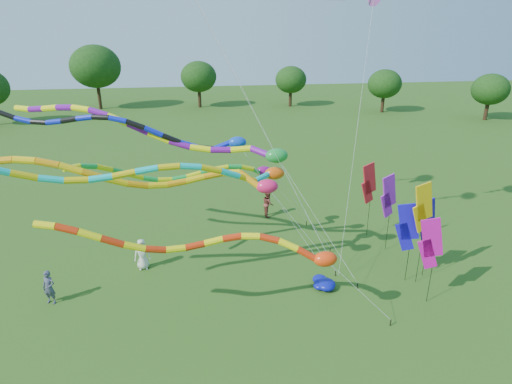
{
  "coord_description": "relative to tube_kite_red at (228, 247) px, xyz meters",
  "views": [
    {
      "loc": [
        -4.28,
        -13.33,
        11.74
      ],
      "look_at": [
        -1.55,
        4.41,
        4.8
      ],
      "focal_mm": 30.0,
      "sensor_mm": 36.0,
      "label": 1
    }
  ],
  "objects": [
    {
      "name": "ground",
      "position": [
        3.15,
        -1.12,
        -3.9
      ],
      "size": [
        160.0,
        160.0,
        0.0
      ],
      "primitive_type": "plane",
      "color": "#235115",
      "rests_on": "ground"
    },
    {
      "name": "tree_ring",
      "position": [
        1.12,
        -3.68,
        1.62
      ],
      "size": [
        119.97,
        123.42,
        9.66
      ],
      "color": "#382314",
      "rests_on": "ground"
    },
    {
      "name": "tube_kite_red",
      "position": [
        0.0,
        0.0,
        0.0
      ],
      "size": [
        13.25,
        1.4,
        5.94
      ],
      "rotation": [
        0.0,
        0.0,
        -0.1
      ],
      "color": "black",
      "rests_on": "ground"
    },
    {
      "name": "tube_kite_orange",
      "position": [
        -2.09,
        3.09,
        1.83
      ],
      "size": [
        14.98,
        1.57,
        7.7
      ],
      "rotation": [
        0.0,
        0.0,
        0.03
      ],
      "color": "black",
      "rests_on": "ground"
    },
    {
      "name": "tube_kite_purple",
      "position": [
        -2.07,
        5.2,
        3.2
      ],
      "size": [
        15.84,
        6.38,
        9.01
      ],
      "rotation": [
        0.0,
        0.0,
        -0.37
      ],
      "color": "black",
      "rests_on": "ground"
    },
    {
      "name": "tube_kite_blue",
      "position": [
        -3.09,
        5.41,
        3.31
      ],
      "size": [
        14.76,
        2.21,
        8.71
      ],
      "rotation": [
        0.0,
        0.0,
        -0.1
      ],
      "color": "black",
      "rests_on": "ground"
    },
    {
      "name": "tube_kite_cyan",
      "position": [
        -1.82,
        3.06,
        2.04
      ],
      "size": [
        15.35,
        4.66,
        8.08
      ],
      "rotation": [
        0.0,
        0.0,
        0.32
      ],
      "color": "black",
      "rests_on": "ground"
    },
    {
      "name": "tube_kite_green",
      "position": [
        -0.69,
        6.45,
        0.94
      ],
      "size": [
        12.16,
        5.45,
        6.81
      ],
      "rotation": [
        0.0,
        0.0,
        0.42
      ],
      "color": "black",
      "rests_on": "ground"
    },
    {
      "name": "banner_pole_blue_b",
      "position": [
        9.79,
        2.61,
        -0.91
      ],
      "size": [
        1.1,
        0.52,
        4.25
      ],
      "rotation": [
        0.0,
        0.0,
        0.39
      ],
      "color": "black",
      "rests_on": "ground"
    },
    {
      "name": "banner_pole_blue_a",
      "position": [
        8.72,
        2.52,
        -1.02
      ],
      "size": [
        1.1,
        0.52,
        4.14
      ],
      "rotation": [
        0.0,
        0.0,
        -0.39
      ],
      "color": "black",
      "rests_on": "ground"
    },
    {
      "name": "banner_pole_orange",
      "position": [
        9.16,
        2.17,
        0.09
      ],
      "size": [
        1.16,
        0.29,
        5.27
      ],
      "rotation": [
        0.0,
        0.0,
        0.19
      ],
      "color": "black",
      "rests_on": "ground"
    },
    {
      "name": "banner_pole_violet",
      "position": [
        9.11,
        5.47,
        -0.62
      ],
      "size": [
        1.11,
        0.48,
        4.54
      ],
      "rotation": [
        0.0,
        0.0,
        0.36
      ],
      "color": "black",
      "rests_on": "ground"
    },
    {
      "name": "banner_pole_magenta_a",
      "position": [
        8.86,
        0.68,
        -0.94
      ],
      "size": [
        1.15,
        0.35,
        4.22
      ],
      "rotation": [
        0.0,
        0.0,
        -0.23
      ],
      "color": "black",
      "rests_on": "ground"
    },
    {
      "name": "banner_pole_red",
      "position": [
        8.77,
        7.34,
        -0.55
      ],
      "size": [
        1.11,
        0.49,
        4.62
      ],
      "rotation": [
        0.0,
        0.0,
        0.37
      ],
      "color": "black",
      "rests_on": "ground"
    },
    {
      "name": "blue_nylon_heap",
      "position": [
        4.67,
        2.57,
        -3.7
      ],
      "size": [
        1.34,
        1.08,
        0.45
      ],
      "color": "#0B139B",
      "rests_on": "ground"
    },
    {
      "name": "person_a",
      "position": [
        -3.99,
        5.56,
        -3.07
      ],
      "size": [
        0.87,
        0.62,
        1.66
      ],
      "primitive_type": "imported",
      "rotation": [
        0.0,
        0.0,
        0.12
      ],
      "color": "silver",
      "rests_on": "ground"
    },
    {
      "name": "person_b",
      "position": [
        -7.84,
        3.12,
        -3.09
      ],
      "size": [
        0.7,
        0.57,
        1.64
      ],
      "primitive_type": "imported",
      "rotation": [
        0.0,
        0.0,
        -0.35
      ],
      "color": "#404259",
      "rests_on": "ground"
    },
    {
      "name": "person_c",
      "position": [
        3.6,
        11.1,
        -3.03
      ],
      "size": [
        0.69,
        0.87,
        1.75
      ],
      "primitive_type": "imported",
      "rotation": [
        0.0,
        0.0,
        1.6
      ],
      "color": "brown",
      "rests_on": "ground"
    }
  ]
}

